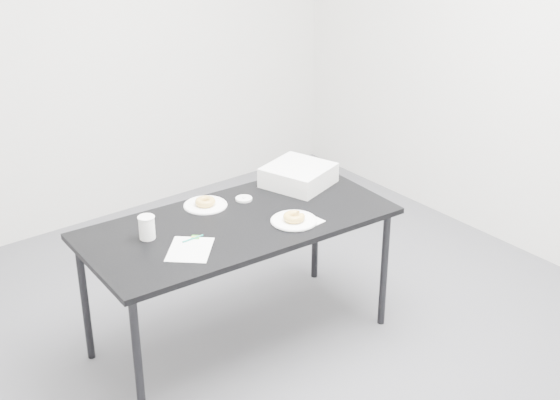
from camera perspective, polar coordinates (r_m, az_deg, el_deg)
floor at (r=4.25m, az=-1.00°, el=-10.72°), size 4.00×4.00×0.00m
wall_back at (r=5.32m, az=-14.49°, el=11.94°), size 4.00×0.02×2.70m
wall_right at (r=5.04m, az=17.70°, el=10.88°), size 0.02×4.00×2.70m
table at (r=3.97m, az=-3.06°, el=-2.22°), size 1.62×0.83×0.72m
scorecard at (r=3.69m, az=-6.61°, el=-3.61°), size 0.31×0.31×0.00m
logo_patch at (r=3.79m, az=-6.20°, el=-2.72°), size 0.06×0.06×0.00m
pen at (r=3.78m, az=-6.39°, el=-2.82°), size 0.12×0.01×0.01m
napkin at (r=3.93m, az=1.67°, el=-1.55°), size 0.18×0.18×0.00m
plate_near at (r=3.92m, az=1.03°, el=-1.53°), size 0.24×0.24×0.01m
donut_near at (r=3.92m, az=1.03°, el=-1.24°), size 0.12×0.12×0.04m
plate_far at (r=4.11m, az=-5.48°, el=-0.39°), size 0.23×0.23×0.01m
donut_far at (r=4.10m, az=-5.49°, el=-0.12°), size 0.13×0.13×0.04m
coffee_cup at (r=3.80m, az=-9.71°, el=-1.99°), size 0.08×0.08×0.12m
cup_lid at (r=4.17m, az=-2.66°, el=0.09°), size 0.09×0.09×0.01m
bakery_box at (r=4.33m, az=1.36°, el=1.83°), size 0.41×0.41×0.11m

